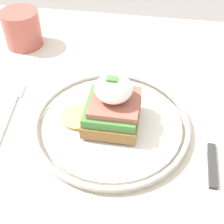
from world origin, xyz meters
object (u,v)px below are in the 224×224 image
Objects in this scene: fork at (10,110)px; knife at (211,145)px; cup at (22,28)px; plate at (112,124)px; sandwich at (112,105)px.

knife is at bearing -4.09° from fork.
fork is 0.22m from cup.
plate is at bearing -2.85° from fork.
cup is at bearing 149.22° from knife.
fork is (-0.18, 0.01, -0.01)m from plate.
sandwich is at bearing 174.07° from knife.
plate is 3.21× the size of cup.
plate is at bearing 174.50° from knife.
sandwich reaches higher than fork.
fork is at bearing 177.15° from plate.
sandwich is 1.61× the size of cup.
cup reaches higher than fork.
sandwich is 0.19m from fork.
sandwich reaches higher than knife.
plate is 1.30× the size of knife.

